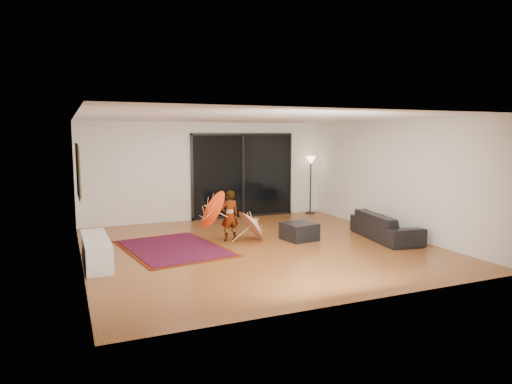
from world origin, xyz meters
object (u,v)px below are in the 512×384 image
child (230,216)px  media_console (96,251)px  sofa (386,226)px  ottoman (299,231)px

child → media_console: bearing=12.0°
sofa → child: 3.55m
child → sofa: bearing=156.7°
media_console → sofa: size_ratio=0.87×
sofa → ottoman: (-1.85, 0.68, -0.10)m
media_console → sofa: bearing=-4.5°
sofa → ottoman: bearing=79.2°
ottoman → child: (-1.47, 0.53, 0.37)m
ottoman → sofa: bearing=-20.2°
media_console → child: (2.88, 0.78, 0.32)m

